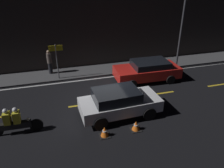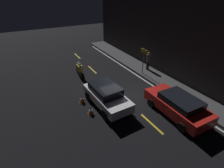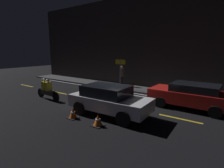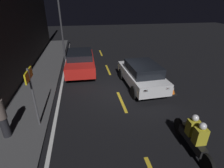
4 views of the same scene
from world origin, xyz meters
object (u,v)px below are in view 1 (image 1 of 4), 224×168
(sedan_white, at_px, (119,102))
(motorcycle, at_px, (14,122))
(traffic_cone_mid, at_px, (136,126))
(shop_sign, at_px, (56,55))
(street_lamp, at_px, (182,26))
(taxi_red, at_px, (148,70))
(traffic_cone_near, at_px, (105,132))
(pedestrian, at_px, (50,62))

(sedan_white, xyz_separation_m, motorcycle, (-4.97, -0.10, -0.15))
(traffic_cone_mid, distance_m, shop_sign, 7.41)
(traffic_cone_mid, relative_size, street_lamp, 0.08)
(shop_sign, height_order, street_lamp, street_lamp)
(taxi_red, distance_m, traffic_cone_near, 6.41)
(shop_sign, bearing_deg, pedestrian, 116.15)
(sedan_white, distance_m, pedestrian, 6.99)
(motorcycle, bearing_deg, shop_sign, 68.83)
(traffic_cone_near, xyz_separation_m, traffic_cone_mid, (1.52, 0.03, -0.01))
(sedan_white, xyz_separation_m, street_lamp, (6.11, 4.72, 2.44))
(street_lamp, bearing_deg, motorcycle, -156.48)
(sedan_white, xyz_separation_m, shop_sign, (-2.70, 5.18, 1.00))
(traffic_cone_near, xyz_separation_m, shop_sign, (-1.60, 6.57, 1.55))
(taxi_red, bearing_deg, traffic_cone_near, 50.07)
(sedan_white, height_order, traffic_cone_near, sedan_white)
(motorcycle, relative_size, street_lamp, 0.41)
(taxi_red, distance_m, street_lamp, 4.10)
(taxi_red, xyz_separation_m, motorcycle, (-8.07, -3.53, -0.11))
(motorcycle, distance_m, traffic_cone_near, 4.10)
(sedan_white, xyz_separation_m, taxi_red, (3.11, 3.43, -0.04))
(pedestrian, bearing_deg, taxi_red, -23.81)
(taxi_red, relative_size, traffic_cone_mid, 8.92)
(street_lamp, bearing_deg, taxi_red, -156.71)
(street_lamp, bearing_deg, traffic_cone_near, -139.72)
(sedan_white, bearing_deg, traffic_cone_mid, -75.31)
(pedestrian, xyz_separation_m, shop_sign, (0.50, -1.02, 0.80))
(traffic_cone_mid, relative_size, pedestrian, 0.28)
(street_lamp, bearing_deg, sedan_white, -142.31)
(traffic_cone_mid, height_order, street_lamp, street_lamp)
(pedestrian, height_order, shop_sign, shop_sign)
(traffic_cone_mid, xyz_separation_m, shop_sign, (-3.12, 6.54, 1.56))
(sedan_white, height_order, motorcycle, sedan_white)
(shop_sign, bearing_deg, traffic_cone_mid, -64.53)
(pedestrian, bearing_deg, traffic_cone_mid, -64.44)
(shop_sign, bearing_deg, street_lamp, -3.02)
(motorcycle, xyz_separation_m, street_lamp, (11.07, 4.82, 2.59))
(shop_sign, xyz_separation_m, street_lamp, (8.80, -0.46, 1.44))
(taxi_red, distance_m, traffic_cone_mid, 5.51)
(pedestrian, relative_size, shop_sign, 0.72)
(traffic_cone_mid, height_order, shop_sign, shop_sign)
(pedestrian, bearing_deg, sedan_white, -62.73)
(motorcycle, bearing_deg, traffic_cone_near, -16.30)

